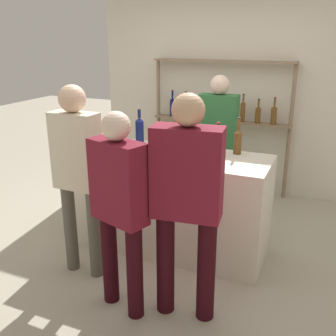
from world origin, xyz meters
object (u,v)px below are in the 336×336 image
at_px(counter_bottle_0, 118,132).
at_px(counter_bottle_2, 140,130).
at_px(customer_center, 119,201).
at_px(counter_bottle_1, 173,144).
at_px(cork_jar, 101,143).
at_px(customer_left, 77,167).
at_px(counter_bottle_4, 217,143).
at_px(server_behind_counter, 218,135).
at_px(customer_right, 187,195).
at_px(counter_bottle_5, 121,136).
at_px(counter_bottle_3, 238,140).
at_px(ice_bucket, 187,142).

xyz_separation_m(counter_bottle_0, counter_bottle_2, (0.18, 0.13, 0.01)).
bearing_deg(customer_center, counter_bottle_1, 16.16).
distance_m(cork_jar, customer_left, 0.58).
bearing_deg(counter_bottle_4, customer_left, -138.95).
bearing_deg(server_behind_counter, counter_bottle_1, -6.51).
bearing_deg(customer_right, counter_bottle_5, 42.79).
bearing_deg(customer_center, server_behind_counter, 14.22).
bearing_deg(cork_jar, counter_bottle_1, 5.19).
height_order(counter_bottle_0, counter_bottle_3, counter_bottle_3).
height_order(counter_bottle_1, cork_jar, counter_bottle_1).
bearing_deg(customer_right, ice_bucket, 13.07).
height_order(counter_bottle_1, customer_left, customer_left).
height_order(counter_bottle_2, counter_bottle_5, counter_bottle_2).
bearing_deg(counter_bottle_1, ice_bucket, 62.16).
distance_m(counter_bottle_1, server_behind_counter, 1.10).
relative_size(counter_bottle_1, cork_jar, 2.50).
bearing_deg(counter_bottle_3, ice_bucket, -158.19).
bearing_deg(counter_bottle_5, counter_bottle_0, 130.60).
xyz_separation_m(counter_bottle_5, customer_left, (-0.05, -0.65, -0.12)).
bearing_deg(counter_bottle_2, customer_right, -49.55).
xyz_separation_m(ice_bucket, customer_left, (-0.68, -0.78, -0.09)).
relative_size(counter_bottle_1, counter_bottle_3, 0.92).
bearing_deg(counter_bottle_3, counter_bottle_5, -164.21).
bearing_deg(counter_bottle_3, customer_left, -139.54).
height_order(counter_bottle_3, counter_bottle_5, counter_bottle_3).
distance_m(server_behind_counter, customer_right, 1.91).
bearing_deg(customer_right, customer_left, 73.07).
distance_m(counter_bottle_4, counter_bottle_5, 0.93).
xyz_separation_m(counter_bottle_4, ice_bucket, (-0.28, -0.06, -0.02)).
relative_size(counter_bottle_2, customer_left, 0.21).
relative_size(counter_bottle_3, customer_center, 0.22).
distance_m(counter_bottle_2, cork_jar, 0.43).
distance_m(counter_bottle_4, cork_jar, 1.12).
bearing_deg(customer_center, counter_bottle_4, -0.73).
relative_size(counter_bottle_3, counter_bottle_5, 1.01).
distance_m(server_behind_counter, customer_left, 1.86).
height_order(counter_bottle_1, counter_bottle_3, counter_bottle_3).
relative_size(ice_bucket, customer_right, 0.14).
height_order(counter_bottle_2, cork_jar, counter_bottle_2).
bearing_deg(cork_jar, counter_bottle_0, 72.95).
distance_m(cork_jar, server_behind_counter, 1.43).
bearing_deg(counter_bottle_0, counter_bottle_3, 8.40).
xyz_separation_m(customer_left, customer_right, (1.04, -0.17, -0.02)).
distance_m(counter_bottle_1, customer_left, 0.88).
relative_size(counter_bottle_5, customer_left, 0.20).
bearing_deg(counter_bottle_5, customer_left, -94.13).
bearing_deg(counter_bottle_4, counter_bottle_5, -168.63).
xyz_separation_m(counter_bottle_1, counter_bottle_4, (0.36, 0.21, 0.00)).
distance_m(counter_bottle_5, cork_jar, 0.21).
height_order(ice_bucket, cork_jar, ice_bucket).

